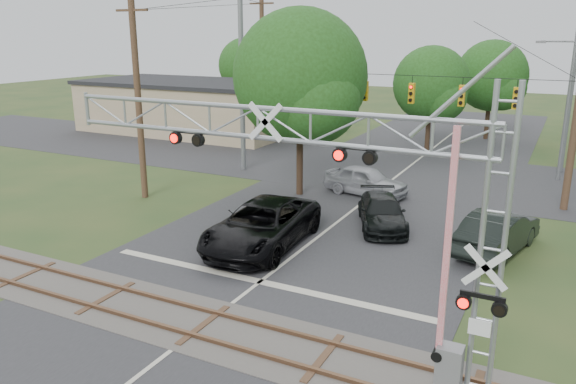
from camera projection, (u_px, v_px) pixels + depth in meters
The scene contains 14 objects.
ground at pixel (162, 358), 15.54m from camera, with size 160.00×160.00×0.00m, color #28411E.
road_main at pixel (312, 242), 24.10m from camera, with size 14.00×90.00×0.02m, color #2C2B2E.
road_cross at pixel (402, 172), 36.10m from camera, with size 90.00×12.00×0.02m, color #2C2B2E.
railroad_track at pixel (204, 325), 17.24m from camera, with size 90.00×3.20×0.17m.
crossing_gantry at pixel (339, 196), 13.64m from camera, with size 12.38×0.99×7.78m.
traffic_signal_span at pixel (404, 89), 30.71m from camera, with size 19.34×0.36×11.50m.
pickup_black at pixel (262, 225), 23.40m from camera, with size 3.14×6.80×1.89m, color black.
car_dark at pixel (382, 212), 25.82m from camera, with size 1.98×4.88×1.42m, color black.
sedan_silver at pixel (366, 181), 30.92m from camera, with size 1.89×4.70×1.60m, color #9A9BA1.
suv_dark at pixel (498, 232), 22.88m from camera, with size 1.82×5.22×1.72m, color black.
commercial_building at pixel (190, 106), 50.45m from camera, with size 19.30×9.89×4.51m.
streetlight at pixel (565, 103), 32.99m from camera, with size 2.23×0.23×8.36m.
utility_poles at pixel (438, 78), 31.92m from camera, with size 25.05×27.20×14.07m.
treeline at pixel (484, 76), 39.79m from camera, with size 54.24×31.49×10.01m.
Camera 1 is at (9.31, -10.60, 8.72)m, focal length 35.00 mm.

